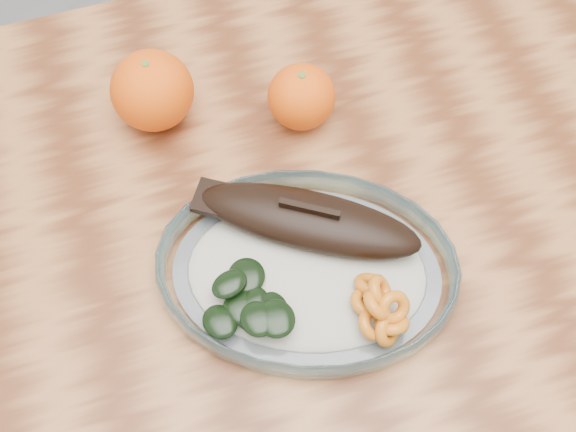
{
  "coord_description": "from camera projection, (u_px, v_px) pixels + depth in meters",
  "views": [
    {
      "loc": [
        -0.12,
        -0.3,
        1.41
      ],
      "look_at": [
        -0.01,
        0.03,
        0.77
      ],
      "focal_mm": 45.0,
      "sensor_mm": 36.0,
      "label": 1
    }
  ],
  "objects": [
    {
      "name": "dining_table",
      "position": [
        303.0,
        288.0,
        0.82
      ],
      "size": [
        1.2,
        0.8,
        0.75
      ],
      "color": "#5F2E16",
      "rests_on": "ground"
    },
    {
      "name": "ground",
      "position": [
        297.0,
        422.0,
        1.39
      ],
      "size": [
        3.0,
        3.0,
        0.0
      ],
      "primitive_type": "plane",
      "color": "slate",
      "rests_on": "ground"
    },
    {
      "name": "plated_meal",
      "position": [
        307.0,
        267.0,
        0.7
      ],
      "size": [
        0.69,
        0.69,
        0.08
      ],
      "rotation": [
        0.0,
        0.0,
        -0.39
      ],
      "color": "white",
      "rests_on": "dining_table"
    },
    {
      "name": "orange_left",
      "position": [
        152.0,
        91.0,
        0.77
      ],
      "size": [
        0.09,
        0.09,
        0.09
      ],
      "primitive_type": "sphere",
      "color": "#FF4105",
      "rests_on": "dining_table"
    },
    {
      "name": "orange_right",
      "position": [
        301.0,
        97.0,
        0.78
      ],
      "size": [
        0.07,
        0.07,
        0.07
      ],
      "primitive_type": "sphere",
      "color": "#FF4105",
      "rests_on": "dining_table"
    }
  ]
}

